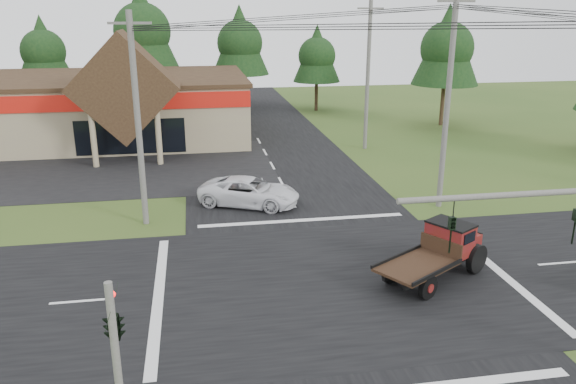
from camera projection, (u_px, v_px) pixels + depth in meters
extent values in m
plane|color=#324E1C|center=(335.00, 282.00, 22.70)|extent=(120.00, 120.00, 0.00)
cube|color=black|center=(335.00, 281.00, 22.70)|extent=(12.00, 120.00, 0.02)
cube|color=black|center=(335.00, 281.00, 22.70)|extent=(120.00, 12.00, 0.02)
cube|color=black|center=(67.00, 171.00, 38.27)|extent=(28.00, 14.00, 0.02)
cube|color=tan|center=(65.00, 109.00, 47.50)|extent=(30.00, 15.00, 5.00)
cube|color=#311E14|center=(61.00, 78.00, 46.71)|extent=(30.40, 15.40, 0.30)
cube|color=#A7140C|center=(41.00, 104.00, 39.93)|extent=(30.00, 0.12, 1.20)
cube|color=#311E14|center=(125.00, 87.00, 39.63)|extent=(7.78, 4.00, 7.78)
cylinder|color=tan|center=(94.00, 139.00, 38.70)|extent=(0.40, 0.40, 4.00)
cylinder|color=tan|center=(159.00, 137.00, 39.40)|extent=(0.40, 0.40, 4.00)
cube|color=black|center=(131.00, 137.00, 41.72)|extent=(8.00, 0.08, 2.60)
cylinder|color=#595651|center=(546.00, 193.00, 14.38)|extent=(8.00, 0.16, 0.16)
imported|color=black|center=(575.00, 227.00, 14.84)|extent=(0.16, 0.20, 1.00)
imported|color=black|center=(451.00, 235.00, 14.29)|extent=(0.16, 0.20, 1.00)
cylinder|color=#595651|center=(117.00, 363.00, 13.79)|extent=(0.20, 0.20, 4.40)
imported|color=black|center=(112.00, 305.00, 13.52)|extent=(0.53, 2.48, 1.00)
sphere|color=#FF0C0C|center=(112.00, 294.00, 13.59)|extent=(0.18, 0.18, 0.18)
cylinder|color=#595651|center=(138.00, 123.00, 27.30)|extent=(0.30, 0.30, 10.50)
cube|color=#595651|center=(130.00, 23.00, 25.87)|extent=(2.00, 0.12, 0.12)
cylinder|color=#595651|center=(447.00, 104.00, 29.71)|extent=(0.30, 0.30, 11.50)
cube|color=#595651|center=(456.00, 1.00, 28.12)|extent=(2.00, 0.12, 0.12)
cylinder|color=#595651|center=(368.00, 77.00, 42.88)|extent=(0.30, 0.30, 11.20)
cube|color=#595651|center=(371.00, 8.00, 41.34)|extent=(2.00, 0.12, 0.12)
cylinder|color=#332316|center=(49.00, 98.00, 58.35)|extent=(0.36, 0.36, 3.50)
cone|color=black|center=(43.00, 48.00, 56.79)|extent=(5.60, 5.60, 6.60)
sphere|color=black|center=(43.00, 51.00, 56.88)|extent=(4.40, 4.40, 4.40)
cylinder|color=#332316|center=(147.00, 92.00, 58.84)|extent=(0.36, 0.36, 4.55)
cone|color=black|center=(142.00, 27.00, 56.82)|extent=(7.28, 7.28, 8.58)
sphere|color=black|center=(142.00, 31.00, 56.94)|extent=(5.72, 5.72, 5.72)
cylinder|color=#332316|center=(241.00, 92.00, 61.49)|extent=(0.36, 0.36, 3.85)
cone|color=black|center=(240.00, 40.00, 59.77)|extent=(6.16, 6.16, 7.26)
sphere|color=black|center=(240.00, 43.00, 59.88)|extent=(4.84, 4.84, 4.84)
cylinder|color=#332316|center=(316.00, 96.00, 61.00)|extent=(0.36, 0.36, 3.15)
cone|color=black|center=(317.00, 53.00, 59.60)|extent=(5.04, 5.04, 5.94)
sphere|color=black|center=(317.00, 56.00, 59.68)|extent=(3.96, 3.96, 3.96)
cylinder|color=#332316|center=(442.00, 105.00, 53.11)|extent=(0.36, 0.36, 3.85)
cone|color=black|center=(447.00, 44.00, 51.40)|extent=(6.16, 6.16, 7.26)
sphere|color=black|center=(447.00, 48.00, 51.50)|extent=(4.84, 4.84, 4.84)
imported|color=silver|center=(249.00, 192.00, 31.42)|extent=(6.16, 4.64, 1.55)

